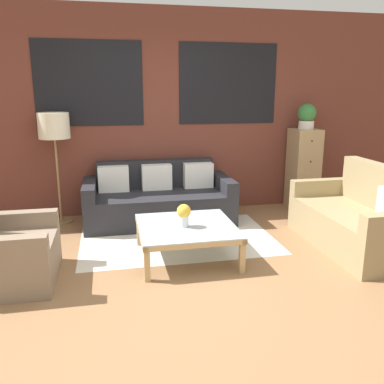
# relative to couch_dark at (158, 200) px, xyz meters

# --- Properties ---
(ground_plane) EXTENTS (16.00, 16.00, 0.00)m
(ground_plane) POSITION_rel_couch_dark_xyz_m (0.12, -1.95, -0.29)
(ground_plane) COLOR #8E6642
(wall_back_brick) EXTENTS (8.40, 0.09, 2.80)m
(wall_back_brick) POSITION_rel_couch_dark_xyz_m (0.12, 0.49, 1.12)
(wall_back_brick) COLOR brown
(wall_back_brick) RESTS_ON ground_plane
(rug) EXTENTS (2.26, 1.48, 0.00)m
(rug) POSITION_rel_couch_dark_xyz_m (0.13, -0.73, -0.28)
(rug) COLOR silver
(rug) RESTS_ON ground_plane
(couch_dark) EXTENTS (1.94, 0.88, 0.78)m
(couch_dark) POSITION_rel_couch_dark_xyz_m (0.00, 0.00, 0.00)
(couch_dark) COLOR #232328
(couch_dark) RESTS_ON ground_plane
(settee_vintage) EXTENTS (0.80, 1.61, 0.92)m
(settee_vintage) POSITION_rel_couch_dark_xyz_m (2.06, -1.39, 0.02)
(settee_vintage) COLOR #99845B
(settee_vintage) RESTS_ON ground_plane
(armchair_corner) EXTENTS (0.80, 0.88, 0.84)m
(armchair_corner) POSITION_rel_couch_dark_xyz_m (-1.59, -1.52, -0.01)
(armchair_corner) COLOR #84705B
(armchair_corner) RESTS_ON ground_plane
(coffee_table) EXTENTS (0.99, 0.99, 0.36)m
(coffee_table) POSITION_rel_couch_dark_xyz_m (0.13, -1.31, 0.03)
(coffee_table) COLOR silver
(coffee_table) RESTS_ON ground_plane
(floor_lamp) EXTENTS (0.39, 0.39, 1.45)m
(floor_lamp) POSITION_rel_couch_dark_xyz_m (-1.29, 0.19, 0.95)
(floor_lamp) COLOR olive
(floor_lamp) RESTS_ON ground_plane
(drawer_cabinet) EXTENTS (0.38, 0.43, 1.17)m
(drawer_cabinet) POSITION_rel_couch_dark_xyz_m (2.18, 0.20, 0.30)
(drawer_cabinet) COLOR tan
(drawer_cabinet) RESTS_ON ground_plane
(potted_plant) EXTENTS (0.26, 0.26, 0.36)m
(potted_plant) POSITION_rel_couch_dark_xyz_m (2.18, 0.20, 1.07)
(potted_plant) COLOR silver
(potted_plant) RESTS_ON drawer_cabinet
(flower_vase) EXTENTS (0.14, 0.14, 0.24)m
(flower_vase) POSITION_rel_couch_dark_xyz_m (0.10, -1.35, 0.21)
(flower_vase) COLOR silver
(flower_vase) RESTS_ON coffee_table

